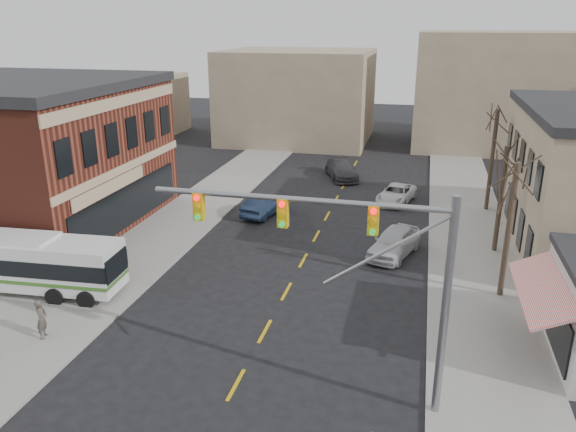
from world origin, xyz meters
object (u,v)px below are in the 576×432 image
object	(u,v)px
car_c	(396,194)
pedestrian_far	(76,274)
car_a	(394,242)
traffic_signal_mast	(363,255)
pedestrian_near	(42,319)
transit_bus	(15,261)
car_b	(265,205)
car_d	(342,170)

from	to	relation	value
car_c	pedestrian_far	world-z (taller)	pedestrian_far
car_a	car_c	size ratio (longest dim) A/B	1.04
car_c	pedestrian_far	bearing A→B (deg)	-114.62
traffic_signal_mast	pedestrian_near	bearing A→B (deg)	176.11
transit_bus	car_a	bearing A→B (deg)	26.60
car_b	pedestrian_far	xyz separation A→B (m)	(-5.91, -13.82, 0.23)
car_b	traffic_signal_mast	bearing A→B (deg)	127.43
traffic_signal_mast	car_a	xyz separation A→B (m)	(0.47, 13.90, -4.92)
car_d	car_a	bearing A→B (deg)	-93.57
car_c	pedestrian_near	xyz separation A→B (m)	(-13.60, -23.37, 0.36)
car_a	pedestrian_far	world-z (taller)	pedestrian_far
car_c	car_d	size ratio (longest dim) A/B	0.90
transit_bus	pedestrian_far	size ratio (longest dim) A/B	6.51
traffic_signal_mast	car_c	world-z (taller)	traffic_signal_mast
transit_bus	car_d	distance (m)	28.42
car_a	pedestrian_far	distance (m)	17.54
car_b	car_c	distance (m)	10.29
car_d	pedestrian_near	distance (m)	30.41
transit_bus	car_b	distance (m)	16.95
transit_bus	car_d	xyz separation A→B (m)	(12.78, 25.38, -0.87)
pedestrian_far	car_c	bearing A→B (deg)	31.17
pedestrian_far	car_d	bearing A→B (deg)	47.64
transit_bus	car_c	size ratio (longest dim) A/B	2.39
transit_bus	pedestrian_far	xyz separation A→B (m)	(3.04, 0.55, -0.64)
traffic_signal_mast	pedestrian_near	world-z (taller)	traffic_signal_mast
traffic_signal_mast	car_c	bearing A→B (deg)	90.02
car_b	pedestrian_far	bearing A→B (deg)	79.30
pedestrian_near	pedestrian_far	world-z (taller)	pedestrian_near
car_a	pedestrian_far	size ratio (longest dim) A/B	2.84
transit_bus	traffic_signal_mast	size ratio (longest dim) A/B	1.09
pedestrian_near	pedestrian_far	size ratio (longest dim) A/B	1.04
pedestrian_near	pedestrian_far	xyz separation A→B (m)	(-1.19, 4.36, -0.03)
car_a	car_b	size ratio (longest dim) A/B	1.08
car_a	car_b	bearing A→B (deg)	168.07
transit_bus	car_d	world-z (taller)	transit_bus
car_c	pedestrian_near	distance (m)	27.05
car_a	pedestrian_near	size ratio (longest dim) A/B	2.73
transit_bus	car_d	bearing A→B (deg)	63.28
car_b	pedestrian_near	bearing A→B (deg)	87.91
car_a	pedestrian_far	bearing A→B (deg)	-133.46
traffic_signal_mast	pedestrian_far	distance (m)	16.43
transit_bus	car_d	size ratio (longest dim) A/B	2.15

